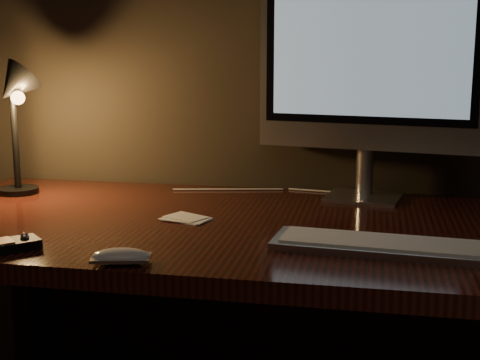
% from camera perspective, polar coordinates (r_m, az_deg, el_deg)
% --- Properties ---
extents(desk, '(1.60, 0.75, 0.75)m').
position_cam_1_polar(desk, '(1.59, 1.53, -7.49)').
color(desk, '#3D150D').
rests_on(desk, ground).
extents(monitor, '(0.55, 0.19, 0.58)m').
position_cam_1_polar(monitor, '(1.70, 10.91, 9.81)').
color(monitor, silver).
rests_on(monitor, desk).
extents(keyboard, '(0.50, 0.18, 0.02)m').
position_cam_1_polar(keyboard, '(1.31, 13.60, -5.53)').
color(keyboard, silver).
rests_on(keyboard, desk).
extents(mouse, '(0.11, 0.08, 0.02)m').
position_cam_1_polar(mouse, '(1.22, -10.10, -6.62)').
color(mouse, white).
rests_on(mouse, desk).
extents(papers, '(0.12, 0.10, 0.01)m').
position_cam_1_polar(papers, '(1.51, -4.65, -3.28)').
color(papers, white).
rests_on(papers, desk).
extents(desk_lamp, '(0.17, 0.19, 0.35)m').
position_cam_1_polar(desk_lamp, '(1.80, -18.66, 6.13)').
color(desk_lamp, black).
rests_on(desk_lamp, desk).
extents(cable, '(0.58, 0.01, 0.00)m').
position_cam_1_polar(cable, '(1.79, 3.66, -1.01)').
color(cable, white).
rests_on(cable, desk).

